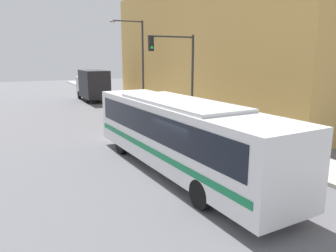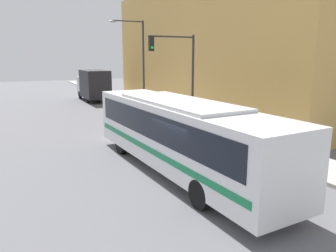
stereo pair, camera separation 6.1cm
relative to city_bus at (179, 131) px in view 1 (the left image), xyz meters
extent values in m
plane|color=slate|center=(-0.19, -1.55, -1.77)|extent=(120.00, 120.00, 0.00)
cube|color=#B7B2A8|center=(5.63, 18.45, -1.69)|extent=(2.65, 70.00, 0.16)
cube|color=tan|center=(9.96, 13.62, 3.81)|extent=(6.00, 28.34, 11.16)
cube|color=white|center=(0.00, 0.00, -0.10)|extent=(3.13, 12.00, 2.51)
cube|color=black|center=(0.00, 0.00, 0.35)|extent=(3.12, 11.06, 1.05)
cube|color=#197F4C|center=(0.00, 0.00, -0.65)|extent=(3.15, 11.53, 0.24)
cube|color=silver|center=(0.00, 0.00, 1.21)|extent=(2.66, 6.65, 0.16)
cylinder|color=black|center=(0.94, 3.74, -1.28)|extent=(0.33, 0.99, 0.98)
cylinder|color=black|center=(-1.31, 3.62, -1.28)|extent=(0.33, 0.99, 0.98)
cylinder|color=black|center=(1.29, -3.21, -1.28)|extent=(0.33, 0.99, 0.98)
cylinder|color=black|center=(-0.96, -3.32, -1.28)|extent=(0.33, 0.99, 0.98)
cube|color=black|center=(2.29, 23.47, 0.13)|extent=(2.37, 4.71, 2.89)
cube|color=silver|center=(2.29, 26.73, -0.29)|extent=(2.25, 1.83, 2.06)
cylinder|color=black|center=(1.26, 26.41, -1.32)|extent=(0.25, 0.90, 0.90)
cylinder|color=black|center=(1.26, 22.58, -1.32)|extent=(0.25, 0.90, 0.90)
cylinder|color=red|center=(4.91, 3.07, -1.36)|extent=(0.24, 0.24, 0.50)
sphere|color=red|center=(4.91, 3.07, -1.04)|extent=(0.23, 0.23, 0.23)
cylinder|color=red|center=(4.91, 2.94, -1.34)|extent=(0.11, 0.14, 0.11)
cylinder|color=#2D2D2D|center=(5.06, 7.50, 1.39)|extent=(0.16, 0.16, 6.00)
cylinder|color=#2D2D2D|center=(3.46, 7.50, 4.23)|extent=(3.20, 0.11, 0.11)
cube|color=black|center=(2.06, 7.50, 3.78)|extent=(0.30, 0.24, 0.90)
sphere|color=#19D83F|center=(2.06, 7.36, 3.56)|extent=(0.18, 0.18, 0.18)
cylinder|color=#2D2D2D|center=(4.91, 8.17, -1.12)|extent=(0.06, 0.06, 0.99)
cylinder|color=#4C4C51|center=(4.91, 8.17, -0.51)|extent=(0.14, 0.14, 0.22)
cylinder|color=#2D2D2D|center=(5.16, 16.54, 2.25)|extent=(0.18, 0.18, 7.72)
cylinder|color=#2D2D2D|center=(3.78, 16.54, 6.01)|extent=(2.74, 0.11, 0.11)
ellipsoid|color=gray|center=(2.41, 16.54, 5.93)|extent=(0.56, 0.28, 0.20)
cylinder|color=slate|center=(6.21, 12.22, -1.24)|extent=(0.28, 0.28, 0.75)
cylinder|color=beige|center=(6.21, 12.22, -0.56)|extent=(0.34, 0.34, 0.62)
sphere|color=tan|center=(6.21, 12.22, -0.14)|extent=(0.20, 0.20, 0.20)
camera|label=1|loc=(-6.22, -11.58, 3.02)|focal=35.00mm
camera|label=2|loc=(-6.16, -11.61, 3.02)|focal=35.00mm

